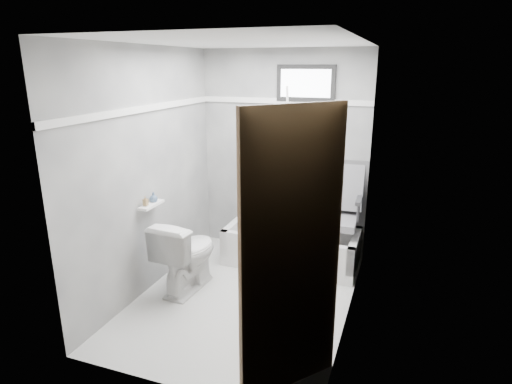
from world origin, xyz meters
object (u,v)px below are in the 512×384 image
at_px(toilet, 187,254).
at_px(soap_bottle_a, 145,201).
at_px(office_chair, 333,214).
at_px(door, 320,284).
at_px(soap_bottle_b, 154,197).
at_px(bathtub, 292,246).

relative_size(toilet, soap_bottle_a, 8.23).
bearing_deg(office_chair, door, -84.06).
xyz_separation_m(office_chair, soap_bottle_b, (-1.62, -1.02, 0.32)).
bearing_deg(toilet, office_chair, -139.18).
xyz_separation_m(toilet, door, (1.60, -1.29, 0.62)).
xyz_separation_m(bathtub, office_chair, (0.45, 0.05, 0.43)).
relative_size(office_chair, soap_bottle_a, 11.07).
distance_m(office_chair, soap_bottle_a, 2.02).
distance_m(toilet, door, 2.14).
height_order(bathtub, soap_bottle_b, soap_bottle_b).
height_order(bathtub, office_chair, office_chair).
relative_size(toilet, door, 0.38).
height_order(bathtub, toilet, toilet).
height_order(door, soap_bottle_a, door).
distance_m(bathtub, door, 2.46).
distance_m(office_chair, soap_bottle_b, 1.94).
height_order(office_chair, door, door).
height_order(bathtub, soap_bottle_a, soap_bottle_a).
relative_size(bathtub, door, 0.75).
height_order(door, soap_bottle_b, door).
relative_size(office_chair, door, 0.52).
xyz_separation_m(bathtub, door, (0.75, -2.21, 0.79)).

